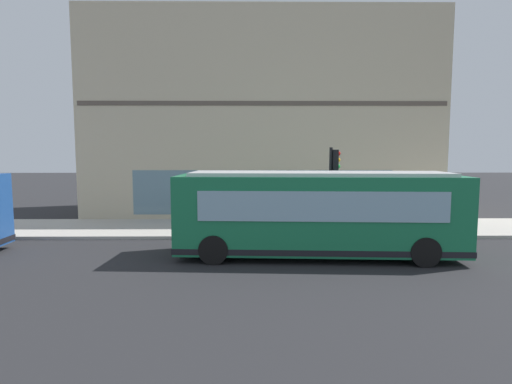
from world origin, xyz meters
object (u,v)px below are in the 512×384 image
city_bus_nearside (317,214)px  pedestrian_near_building_entrance (352,203)px  pedestrian_near_hydrant (441,205)px  traffic_light_near_corner (333,174)px  fire_hydrant (374,216)px

city_bus_nearside → pedestrian_near_building_entrance: size_ratio=5.98×
city_bus_nearside → pedestrian_near_hydrant: (5.51, -7.05, -0.39)m
city_bus_nearside → traffic_light_near_corner: size_ratio=2.66×
fire_hydrant → pedestrian_near_building_entrance: (0.38, 1.04, 0.62)m
traffic_light_near_corner → fire_hydrant: 4.47m
fire_hydrant → pedestrian_near_hydrant: 3.26m
fire_hydrant → pedestrian_near_hydrant: size_ratio=0.42×
city_bus_nearside → pedestrian_near_building_entrance: 7.12m
traffic_light_near_corner → fire_hydrant: (2.73, -2.69, -2.31)m
city_bus_nearside → fire_hydrant: city_bus_nearside is taller
traffic_light_near_corner → pedestrian_near_building_entrance: bearing=-27.9°
traffic_light_near_corner → pedestrian_near_hydrant: size_ratio=2.18×
city_bus_nearside → pedestrian_near_building_entrance: city_bus_nearside is taller
pedestrian_near_building_entrance → pedestrian_near_hydrant: bearing=-103.4°
fire_hydrant → traffic_light_near_corner: bearing=135.4°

